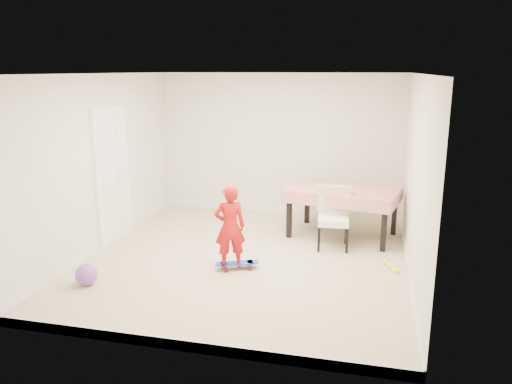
% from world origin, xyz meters
% --- Properties ---
extents(ground, '(5.00, 5.00, 0.00)m').
position_xyz_m(ground, '(0.00, 0.00, 0.00)').
color(ground, tan).
rests_on(ground, ground).
extents(ceiling, '(4.50, 5.00, 0.04)m').
position_xyz_m(ceiling, '(0.00, 0.00, 2.58)').
color(ceiling, white).
rests_on(ceiling, wall_back).
extents(wall_back, '(4.50, 0.04, 2.60)m').
position_xyz_m(wall_back, '(0.00, 2.48, 1.30)').
color(wall_back, silver).
rests_on(wall_back, ground).
extents(wall_front, '(4.50, 0.04, 2.60)m').
position_xyz_m(wall_front, '(0.00, -2.48, 1.30)').
color(wall_front, silver).
rests_on(wall_front, ground).
extents(wall_left, '(0.04, 5.00, 2.60)m').
position_xyz_m(wall_left, '(-2.23, 0.00, 1.30)').
color(wall_left, silver).
rests_on(wall_left, ground).
extents(wall_right, '(0.04, 5.00, 2.60)m').
position_xyz_m(wall_right, '(2.23, 0.00, 1.30)').
color(wall_right, silver).
rests_on(wall_right, ground).
extents(door, '(0.11, 0.94, 2.11)m').
position_xyz_m(door, '(-2.22, 0.30, 1.02)').
color(door, white).
rests_on(door, ground).
extents(baseboard_back, '(4.50, 0.02, 0.12)m').
position_xyz_m(baseboard_back, '(0.00, 2.49, 0.06)').
color(baseboard_back, white).
rests_on(baseboard_back, ground).
extents(baseboard_front, '(4.50, 0.02, 0.12)m').
position_xyz_m(baseboard_front, '(0.00, -2.49, 0.06)').
color(baseboard_front, white).
rests_on(baseboard_front, ground).
extents(baseboard_left, '(0.02, 5.00, 0.12)m').
position_xyz_m(baseboard_left, '(-2.24, 0.00, 0.06)').
color(baseboard_left, white).
rests_on(baseboard_left, ground).
extents(baseboard_right, '(0.02, 5.00, 0.12)m').
position_xyz_m(baseboard_right, '(2.24, 0.00, 0.06)').
color(baseboard_right, white).
rests_on(baseboard_right, ground).
extents(dining_table, '(1.89, 1.39, 0.80)m').
position_xyz_m(dining_table, '(1.27, 1.36, 0.40)').
color(dining_table, '#B6091E').
rests_on(dining_table, ground).
extents(dining_chair, '(0.56, 0.64, 0.93)m').
position_xyz_m(dining_chair, '(1.17, 0.76, 0.47)').
color(dining_chair, white).
rests_on(dining_chair, ground).
extents(skateboard, '(0.64, 0.44, 0.09)m').
position_xyz_m(skateboard, '(-0.03, -0.39, 0.05)').
color(skateboard, blue).
rests_on(skateboard, ground).
extents(child, '(0.50, 0.43, 1.15)m').
position_xyz_m(child, '(-0.11, -0.44, 0.57)').
color(child, red).
rests_on(child, ground).
extents(balloon, '(0.28, 0.28, 0.28)m').
position_xyz_m(balloon, '(-1.74, -1.33, 0.14)').
color(balloon, purple).
rests_on(balloon, ground).
extents(foam_toy, '(0.22, 0.39, 0.06)m').
position_xyz_m(foam_toy, '(2.03, 0.11, 0.03)').
color(foam_toy, '#F5F219').
rests_on(foam_toy, ground).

